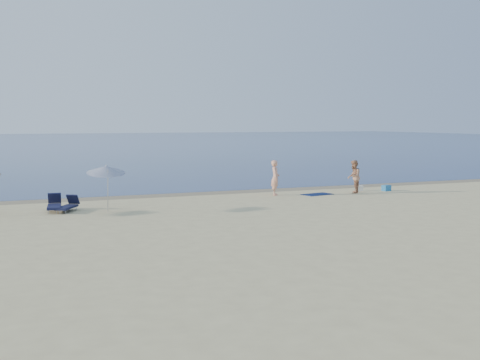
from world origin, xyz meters
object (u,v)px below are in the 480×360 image
at_px(blue_cooler, 386,188).
at_px(person_right, 354,177).
at_px(person_left, 275,178).
at_px(umbrella_near, 106,169).

bearing_deg(blue_cooler, person_right, 173.11).
height_order(person_right, blue_cooler, person_right).
distance_m(person_left, person_right, 4.37).
distance_m(person_right, blue_cooler, 2.36).
bearing_deg(umbrella_near, blue_cooler, 11.23).
relative_size(person_left, blue_cooler, 4.04).
distance_m(person_left, umbrella_near, 9.49).
relative_size(person_left, umbrella_near, 0.86).
xyz_separation_m(person_right, umbrella_near, (-13.42, -1.77, 0.93)).
xyz_separation_m(person_right, blue_cooler, (2.24, 0.18, -0.72)).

